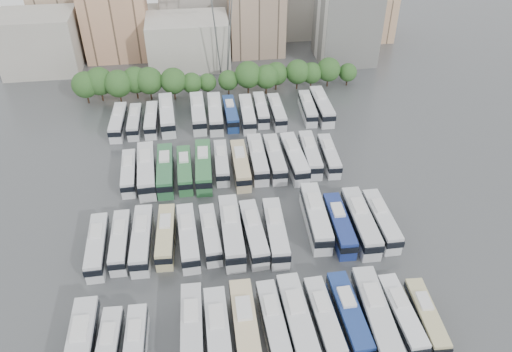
{
  "coord_description": "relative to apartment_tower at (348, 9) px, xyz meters",
  "views": [
    {
      "loc": [
        -5.57,
        -61.6,
        53.85
      ],
      "look_at": [
        3.71,
        5.79,
        3.0
      ],
      "focal_mm": 35.0,
      "sensor_mm": 36.0,
      "label": 1
    }
  ],
  "objects": [
    {
      "name": "bus_r1_s12",
      "position": [
        -15.72,
        -64.89,
        -10.93
      ],
      "size": [
        3.15,
        13.5,
        4.22
      ],
      "rotation": [
        0.0,
        0.0,
        -0.02
      ],
      "color": "silver",
      "rests_on": "ground"
    },
    {
      "name": "bus_r3_s6",
      "position": [
        -35.58,
        -27.91,
        -11.0
      ],
      "size": [
        3.12,
        13.02,
        4.07
      ],
      "rotation": [
        0.0,
        0.0,
        -0.02
      ],
      "color": "silver",
      "rests_on": "ground"
    },
    {
      "name": "bus_r3_s0",
      "position": [
        -55.44,
        -28.38,
        -11.2
      ],
      "size": [
        3.01,
        11.77,
        3.66
      ],
      "rotation": [
        0.0,
        0.0,
        -0.04
      ],
      "color": "silver",
      "rests_on": "ground"
    },
    {
      "name": "bus_r1_s11",
      "position": [
        -19.09,
        -64.88,
        -11.12
      ],
      "size": [
        2.97,
        12.27,
        3.83
      ],
      "rotation": [
        0.0,
        0.0,
        -0.03
      ],
      "color": "navy",
      "rests_on": "ground"
    },
    {
      "name": "bus_r3_s3",
      "position": [
        -45.54,
        -27.22,
        -10.95
      ],
      "size": [
        3.54,
        13.45,
        4.18
      ],
      "rotation": [
        0.0,
        0.0,
        0.05
      ],
      "color": "silver",
      "rests_on": "ground"
    },
    {
      "name": "bus_r1_s2",
      "position": [
        -49.06,
        -64.02,
        -11.08
      ],
      "size": [
        3.06,
        12.54,
        3.91
      ],
      "rotation": [
        0.0,
        0.0,
        -0.03
      ],
      "color": "silver",
      "rests_on": "ground"
    },
    {
      "name": "bus_r2_s2",
      "position": [
        -49.03,
        -46.54,
        -10.91
      ],
      "size": [
        3.6,
        13.67,
        4.25
      ],
      "rotation": [
        0.0,
        0.0,
        0.05
      ],
      "color": "silver",
      "rests_on": "ground"
    },
    {
      "name": "bus_r3_s8",
      "position": [
        -28.93,
        -28.82,
        -11.13
      ],
      "size": [
        3.0,
        12.23,
        3.81
      ],
      "rotation": [
        0.0,
        0.0,
        -0.03
      ],
      "color": "silver",
      "rests_on": "ground"
    },
    {
      "name": "city_buildings",
      "position": [
        -41.46,
        13.86,
        -5.13
      ],
      "size": [
        102.0,
        35.0,
        20.0
      ],
      "color": "#9E998E",
      "rests_on": "ground"
    },
    {
      "name": "bus_r3_s12",
      "position": [
        -15.79,
        -27.93,
        -11.25
      ],
      "size": [
        3.03,
        11.47,
        3.57
      ],
      "rotation": [
        0.0,
        0.0,
        -0.05
      ],
      "color": "silver",
      "rests_on": "ground"
    },
    {
      "name": "bus_r1_s8",
      "position": [
        -29.08,
        -65.16,
        -11.05
      ],
      "size": [
        3.21,
        12.74,
        3.97
      ],
      "rotation": [
        0.0,
        0.0,
        -0.04
      ],
      "color": "silver",
      "rests_on": "ground"
    },
    {
      "name": "bus_r2_s4",
      "position": [
        -42.37,
        -46.93,
        -11.22
      ],
      "size": [
        2.62,
        11.56,
        3.62
      ],
      "rotation": [
        0.0,
        0.0,
        0.01
      ],
      "color": "#30703C",
      "rests_on": "ground"
    },
    {
      "name": "bus_r3_s2",
      "position": [
        -48.74,
        -28.23,
        -11.29
      ],
      "size": [
        2.66,
        11.13,
        3.48
      ],
      "rotation": [
        0.0,
        0.0,
        -0.02
      ],
      "color": "silver",
      "rests_on": "ground"
    },
    {
      "name": "bus_r0_s5",
      "position": [
        -39.09,
        -82.56,
        -10.99
      ],
      "size": [
        2.93,
        13.08,
        4.1
      ],
      "rotation": [
        0.0,
        0.0,
        0.01
      ],
      "color": "silver",
      "rests_on": "ground"
    },
    {
      "name": "bus_r1_s10",
      "position": [
        -22.32,
        -62.83,
        -10.92
      ],
      "size": [
        3.53,
        13.61,
        4.23
      ],
      "rotation": [
        0.0,
        0.0,
        -0.04
      ],
      "color": "silver",
      "rests_on": "ground"
    },
    {
      "name": "bus_r2_s10",
      "position": [
        -22.45,
        -46.32,
        -11.01
      ],
      "size": [
        3.3,
        13.04,
        4.06
      ],
      "rotation": [
        0.0,
        0.0,
        0.04
      ],
      "color": "silver",
      "rests_on": "ground"
    },
    {
      "name": "bus_r1_s3",
      "position": [
        -45.55,
        -63.6,
        -11.21
      ],
      "size": [
        3.06,
        11.72,
        3.65
      ],
      "rotation": [
        0.0,
        0.0,
        -0.05
      ],
      "color": "#C9BE8A",
      "rests_on": "ground"
    },
    {
      "name": "ground",
      "position": [
        -34.0,
        -58.0,
        -13.0
      ],
      "size": [
        220.0,
        220.0,
        0.0
      ],
      "primitive_type": "plane",
      "color": "#424447",
      "rests_on": "ground"
    },
    {
      "name": "bus_r1_s7",
      "position": [
        -32.4,
        -64.92,
        -11.1
      ],
      "size": [
        3.26,
        12.47,
        3.88
      ],
      "rotation": [
        0.0,
        0.0,
        0.05
      ],
      "color": "silver",
      "rests_on": "ground"
    },
    {
      "name": "bus_r1_s4",
      "position": [
        -42.24,
        -64.43,
        -11.12
      ],
      "size": [
        3.26,
        12.35,
        3.84
      ],
      "rotation": [
        0.0,
        0.0,
        0.05
      ],
      "color": "silver",
      "rests_on": "ground"
    },
    {
      "name": "bus_r1_s5",
      "position": [
        -38.91,
        -64.06,
        -11.29
      ],
      "size": [
        2.98,
        11.22,
        3.49
      ],
      "rotation": [
        0.0,
        0.0,
        0.05
      ],
      "color": "silver",
      "rests_on": "ground"
    },
    {
      "name": "bus_r0_s2",
      "position": [
        -49.04,
        -82.54,
        -11.3
      ],
      "size": [
        2.72,
        11.11,
        3.46
      ],
      "rotation": [
        0.0,
        0.0,
        -0.03
      ],
      "color": "silver",
      "rests_on": "ground"
    },
    {
      "name": "bus_r3_s10",
      "position": [
        -22.59,
        -28.59,
        -11.24
      ],
      "size": [
        2.53,
        11.46,
        3.59
      ],
      "rotation": [
        0.0,
        0.0,
        -0.0
      ],
      "color": "silver",
      "rests_on": "ground"
    },
    {
      "name": "bus_r0_s4",
      "position": [
        -42.21,
        -81.09,
        -11.07
      ],
      "size": [
        3.04,
        12.58,
        3.93
      ],
      "rotation": [
        0.0,
        0.0,
        -0.03
      ],
      "color": "silver",
      "rests_on": "ground"
    },
    {
      "name": "bus_r2_s6",
      "position": [
        -35.7,
        -45.49,
        -11.29
      ],
      "size": [
        2.71,
        11.16,
        3.48
      ],
      "rotation": [
        0.0,
        0.0,
        -0.03
      ],
      "color": "silver",
      "rests_on": "ground"
    },
    {
      "name": "bus_r0_s9",
      "position": [
        -25.73,
        -81.72,
        -11.17
      ],
      "size": [
        2.98,
        11.97,
        3.73
      ],
      "rotation": [
        0.0,
        0.0,
        0.03
      ],
      "color": "silver",
      "rests_on": "ground"
    },
    {
      "name": "bus_r0_s11",
      "position": [
        -19.21,
        -82.21,
        -10.89
      ],
      "size": [
        3.53,
        13.81,
        4.3
      ],
      "rotation": [
        0.0,
        0.0,
        -0.04
      ],
      "color": "silver",
      "rests_on": "ground"
    },
    {
      "name": "bus_r0_s7",
      "position": [
        -32.13,
        -81.31,
        -11.2
      ],
      "size": [
        2.93,
        11.76,
        3.67
      ],
      "rotation": [
        0.0,
        0.0,
        0.03
      ],
      "color": "silver",
      "rests_on": "ground"
    },
    {
      "name": "bus_r1_s13",
      "position": [
        -12.35,
        -64.77,
        -11.13
      ],
      "size": [
        2.7,
        12.14,
        3.8
      ],
      "rotation": [
        0.0,
        0.0,
        0.0
      ],
      "color": "silver",
      "rests_on": "ground"
    },
    {
      "name": "bus_r0_s10",
      "position": [
        -22.47,
        -81.6,
        -11.1
      ],
      "size": [
        2.94,
        12.38,
        3.87
      ],
      "rotation": [
        0.0,
        0.0,
        0.02
      ],
      "color": "navy",
      "rests_on": "ground"
    },
    {
      "name": "bus_r2_s3",
      "position": [
        -45.77,
        -46.85,
        -11.04
      ],
      "size": [
        2.78,
        12.7,
        3.98
      ],
      "rotation": [
        0.0,
        0.0,
        0.0
      ],
      "color": "#2D6A3F",
      "rests_on": "ground"
    },
    {
      "name": "bus_r2_s5",
      "position": [
        -38.99,
        -46.65,
        -10.99
      ],
      "size": [
        3.32,
        13.13,
        4.09
      ],
      "rotation": [
        0.0,
        0.0,
        -0.04
      ],
      "color": "#30713D",
      "rests_on": "ground"
    },
    {
      "name": "bus_r1_s0",
      "position": [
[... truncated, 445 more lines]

